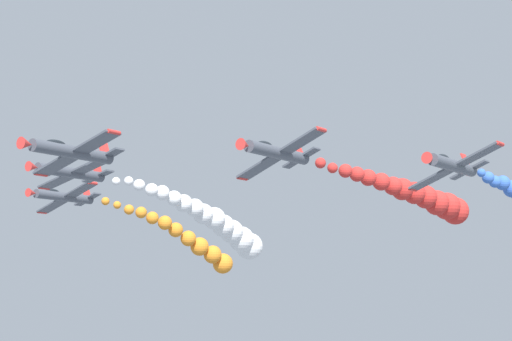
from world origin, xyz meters
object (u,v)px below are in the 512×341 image
at_px(airplane_lead, 71,151).
at_px(airplane_left_outer, 452,165).
at_px(airplane_left_inner, 277,152).
at_px(airplane_right_outer, 63,196).
at_px(airplane_right_inner, 69,172).

xyz_separation_m(airplane_lead, airplane_left_outer, (-25.02, -22.91, -0.51)).
distance_m(airplane_lead, airplane_left_inner, 17.94).
bearing_deg(airplane_right_outer, airplane_left_inner, 164.57).
bearing_deg(airplane_lead, airplane_right_outer, -42.23).
distance_m(airplane_right_inner, airplane_left_outer, 39.12).
height_order(airplane_lead, airplane_left_outer, airplane_lead).
bearing_deg(airplane_lead, airplane_left_inner, -135.64).
bearing_deg(airplane_right_inner, airplane_left_inner, -178.10).
height_order(airplane_lead, airplane_right_inner, airplane_right_inner).
bearing_deg(airplane_left_inner, airplane_lead, 44.36).
relative_size(airplane_lead, airplane_right_inner, 1.00).
distance_m(airplane_left_inner, airplane_right_outer, 39.72).
relative_size(airplane_left_inner, airplane_right_outer, 1.00).
bearing_deg(airplane_left_outer, airplane_lead, 42.48).
bearing_deg(airplane_lead, airplane_left_outer, -137.52).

